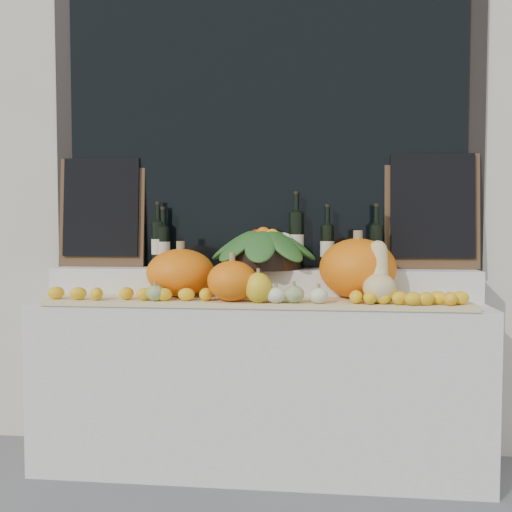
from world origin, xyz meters
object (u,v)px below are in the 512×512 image
produce_bowl (263,248)px  pumpkin_right (358,268)px  wine_bottle_tall (296,240)px  pumpkin_left (181,273)px  butternut_squash (379,277)px

produce_bowl → pumpkin_right: bearing=-17.0°
pumpkin_right → wine_bottle_tall: bearing=148.5°
pumpkin_left → produce_bowl: 0.47m
pumpkin_right → produce_bowl: size_ratio=0.64×
pumpkin_left → wine_bottle_tall: wine_bottle_tall is taller
butternut_squash → wine_bottle_tall: size_ratio=0.71×
pumpkin_left → pumpkin_right: pumpkin_right is taller
butternut_squash → produce_bowl: (-0.59, 0.30, 0.13)m
pumpkin_left → wine_bottle_tall: 0.65m
produce_bowl → pumpkin_left: bearing=-157.7°
pumpkin_right → wine_bottle_tall: (-0.32, 0.20, 0.14)m
butternut_squash → produce_bowl: 0.67m
pumpkin_right → wine_bottle_tall: 0.40m
pumpkin_left → produce_bowl: bearing=22.3°
pumpkin_left → pumpkin_right: bearing=1.3°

